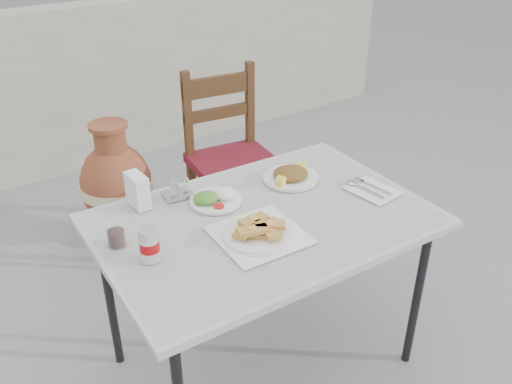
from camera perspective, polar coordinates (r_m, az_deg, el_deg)
ground at (r=2.66m, az=0.90°, el=-16.85°), size 80.00×80.00×0.00m
cafe_table at (r=2.17m, az=0.86°, el=-3.84°), size 1.33×0.93×0.79m
pide_plate at (r=2.02m, az=0.32°, el=-3.85°), size 0.33×0.33×0.07m
salad_rice_plate at (r=2.23m, az=-4.34°, el=-0.63°), size 0.22×0.22×0.05m
salad_chopped_plate at (r=2.41m, az=3.66°, el=1.78°), size 0.25×0.25×0.05m
soda_can at (r=1.91m, az=-11.16°, el=-5.42°), size 0.07×0.07×0.13m
cola_glass at (r=2.02m, az=-14.53°, el=-4.37°), size 0.07×0.07×0.10m
napkin_holder at (r=2.23m, az=-12.36°, el=0.17°), size 0.08×0.12×0.14m
condiment_caddy at (r=2.29m, az=-8.27°, el=0.19°), size 0.13×0.11×0.08m
cutlery_napkin at (r=2.38m, az=11.80°, el=0.34°), size 0.18×0.23×0.02m
chair at (r=3.16m, az=-2.58°, el=3.54°), size 0.52×0.52×1.05m
terracotta_urn at (r=3.37m, az=-14.45°, el=0.61°), size 0.43×0.43×0.76m
back_wall at (r=4.34m, az=-19.01°, el=10.12°), size 6.00×0.25×1.20m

